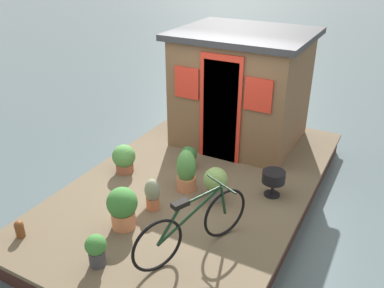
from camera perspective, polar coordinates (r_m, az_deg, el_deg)
ground_plane at (r=6.58m, az=0.83°, el=-7.61°), size 60.00×60.00×0.00m
houseboat_deck at (r=6.48m, az=0.85°, el=-6.27°), size 5.52×3.35×0.36m
houseboat_cabin at (r=7.33m, az=6.96°, el=7.88°), size 1.95×2.26×2.00m
bicycle at (r=4.82m, az=0.15°, el=-11.40°), size 1.52×0.76×0.79m
potted_plant_rosemary at (r=5.31m, az=-9.73°, el=-8.69°), size 0.39×0.39×0.57m
potted_plant_ivy at (r=6.60m, az=-0.48°, el=-1.86°), size 0.27×0.27×0.38m
potted_plant_basil at (r=4.85m, az=-13.30°, el=-14.15°), size 0.25×0.25×0.41m
potted_plant_lavender at (r=5.76m, az=3.29°, el=-5.36°), size 0.35×0.35×0.51m
potted_plant_succulent at (r=5.98m, az=-0.80°, el=-3.84°), size 0.29×0.29×0.65m
potted_plant_thyme at (r=6.55m, az=-9.53°, el=-1.99°), size 0.37×0.37×0.47m
potted_plant_fern at (r=5.63m, az=-5.57°, el=-6.98°), size 0.21×0.21×0.47m
charcoal_grill at (r=5.96m, az=11.38°, el=-4.71°), size 0.34×0.34×0.39m
mooring_bollard at (r=5.61m, az=-23.05°, el=-10.83°), size 0.12×0.12×0.24m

